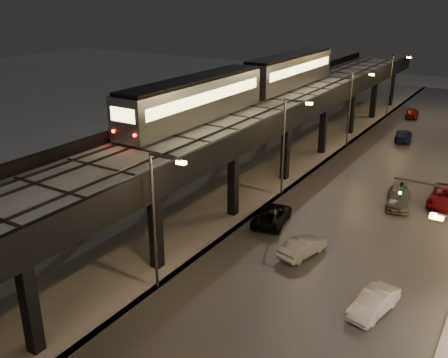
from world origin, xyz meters
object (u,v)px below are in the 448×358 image
Objects in this scene: subway_train at (250,82)px; car_onc_dark at (446,197)px; car_mid_silver at (272,215)px; car_mid_dark at (403,136)px; car_far_white at (412,113)px; car_onc_silver at (374,303)px; car_onc_white at (398,198)px; car_near_white at (303,247)px.

subway_train is 22.53m from car_onc_dark.
car_mid_dark is at bearing -107.07° from car_mid_silver.
car_mid_silver reaches higher than car_mid_dark.
car_mid_dark is 1.11× the size of car_far_white.
car_far_white reaches higher than car_mid_dark.
car_onc_silver is 0.85× the size of car_onc_white.
car_far_white is 0.75× the size of car_onc_dark.
car_far_white is (11.23, 29.33, -7.81)m from subway_train.
car_onc_dark is at bearing 104.21° from car_mid_dark.
car_far_white is 33.18m from car_onc_dark.
car_onc_silver is at bearing 91.82° from car_mid_dark.
car_mid_dark is 1.13× the size of car_onc_silver.
car_onc_white is at bearing 93.86° from car_far_white.
car_mid_silver is 1.22× the size of car_far_white.
car_onc_silver is (8.97, -50.59, -0.03)m from car_far_white.
car_onc_white is (4.45, -20.84, 0.03)m from car_mid_dark.
car_mid_silver is (-4.21, 3.56, 0.03)m from car_near_white.
subway_train is 18.49m from car_mid_silver.
subway_train reaches higher than car_far_white.
car_near_white is at bearing 86.75° from car_far_white.
subway_train reaches higher than car_mid_silver.
car_near_white is at bearing 158.41° from car_onc_silver.
subway_train is 23.50m from car_near_white.
subway_train is 7.10× the size of car_onc_dark.
subway_train reaches higher than car_onc_white.
car_near_white is at bearing -116.62° from car_onc_white.
car_mid_silver is 0.92× the size of car_onc_dark.
car_near_white is 0.81× the size of car_mid_silver.
car_near_white is at bearing -50.84° from subway_train.
car_mid_dark is at bearing 51.09° from subway_train.
car_mid_silver is at bearing -54.31° from subway_train.
subway_train is 7.75× the size of car_mid_silver.
car_near_white is 0.85× the size of car_onc_white.
car_onc_dark is (7.94, -18.58, 0.10)m from car_mid_dark.
car_onc_white reaches higher than car_onc_silver.
car_near_white is 5.52m from car_mid_silver.
car_mid_dark is 0.96× the size of car_onc_white.
car_far_white reaches higher than car_onc_silver.
car_mid_dark is (3.30, 29.81, -0.03)m from car_mid_silver.
car_far_white reaches higher than car_near_white.
car_far_white is at bearing 69.05° from subway_train.
car_onc_silver is (20.20, -21.26, -7.84)m from subway_train.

